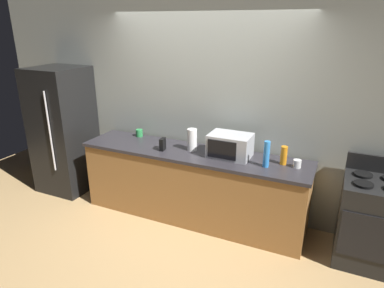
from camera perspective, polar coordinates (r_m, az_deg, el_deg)
ground_plane at (r=4.19m, az=-2.36°, el=-14.70°), size 8.00×8.00×0.00m
back_wall at (r=4.31m, az=2.29°, el=6.07°), size 6.40×0.10×2.70m
counter_run at (r=4.27m, az=0.00°, el=-6.93°), size 2.84×0.64×0.90m
refrigerator at (r=5.24m, az=-20.83°, el=2.16°), size 0.72×0.73×1.80m
stove_range at (r=3.98m, az=27.76°, el=-11.47°), size 0.60×0.61×1.08m
microwave at (r=3.93m, az=6.42°, el=-0.26°), size 0.48×0.35×0.27m
paper_towel_roll at (r=4.09m, az=0.02°, el=0.72°), size 0.12×0.12×0.27m
cordless_phone at (r=4.14m, az=-4.97°, el=-0.03°), size 0.07×0.12×0.15m
bottle_dish_soap at (r=3.84m, az=15.20°, el=-1.86°), size 0.07×0.07×0.21m
bottle_spray_cleaner at (r=3.71m, az=12.44°, el=-1.68°), size 0.07×0.07×0.29m
mug_green at (r=4.68m, az=-8.87°, el=1.86°), size 0.09×0.09×0.10m
mug_white at (r=3.81m, az=17.29°, el=-3.19°), size 0.08×0.08×0.09m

